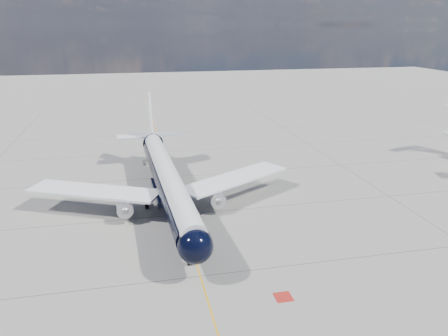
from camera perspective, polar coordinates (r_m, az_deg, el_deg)
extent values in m
plane|color=gray|center=(75.91, -7.43, 0.03)|extent=(320.00, 320.00, 0.00)
cube|color=orange|center=(71.19, -7.06, -1.19)|extent=(0.16, 160.00, 0.01)
cube|color=maroon|center=(41.58, 7.75, -16.35)|extent=(1.60, 1.60, 0.01)
cylinder|color=black|center=(57.86, -7.29, -1.84)|extent=(4.99, 34.44, 3.43)
sphere|color=black|center=(41.52, -3.76, -10.14)|extent=(3.58, 3.58, 3.43)
cone|color=black|center=(77.90, -9.49, 3.73)|extent=(3.72, 6.47, 3.43)
cylinder|color=white|center=(57.57, -7.32, -1.03)|extent=(4.31, 36.21, 2.68)
cube|color=black|center=(41.13, -3.73, -9.64)|extent=(2.21, 1.18, 0.50)
cube|color=white|center=(59.07, -16.60, -2.89)|extent=(17.60, 11.52, 0.29)
cube|color=white|center=(61.21, 1.38, -1.36)|extent=(17.22, 12.71, 0.29)
cube|color=black|center=(58.30, -7.24, -3.00)|extent=(4.20, 9.19, 0.90)
cylinder|color=#B5B5BD|center=(56.45, -12.88, -4.71)|extent=(2.21, 4.24, 2.02)
cylinder|color=#B5B5BD|center=(57.85, -1.19, -3.65)|extent=(2.21, 4.24, 2.02)
sphere|color=gray|center=(54.70, -12.79, -5.46)|extent=(1.04, 1.04, 0.99)
sphere|color=gray|center=(56.14, -0.73, -4.35)|extent=(1.04, 1.04, 0.99)
cube|color=white|center=(56.36, -12.94, -4.00)|extent=(0.33, 2.90, 0.99)
cube|color=white|center=(57.76, -1.24, -2.96)|extent=(0.33, 2.90, 0.99)
cube|color=white|center=(76.45, -9.63, 6.99)|extent=(0.55, 5.74, 7.70)
cube|color=white|center=(77.72, -9.51, 4.25)|extent=(11.86, 3.42, 0.20)
cylinder|color=gray|center=(45.53, -4.49, -11.25)|extent=(0.17, 0.17, 1.90)
cylinder|color=black|center=(45.90, -4.69, -12.16)|extent=(0.19, 0.64, 0.63)
cylinder|color=black|center=(45.96, -4.24, -12.11)|extent=(0.19, 0.64, 0.63)
cylinder|color=gray|center=(59.77, -10.12, -3.96)|extent=(0.25, 0.25, 1.72)
cylinder|color=gray|center=(60.42, -4.66, -3.47)|extent=(0.25, 0.25, 1.72)
cylinder|color=black|center=(59.58, -10.04, -4.78)|extent=(0.45, 1.01, 0.99)
cylinder|color=black|center=(60.50, -10.13, -4.42)|extent=(0.45, 1.01, 0.99)
cylinder|color=black|center=(60.24, -4.55, -4.28)|extent=(0.45, 1.01, 0.99)
cylinder|color=black|center=(61.15, -4.72, -3.93)|extent=(0.45, 1.01, 0.99)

